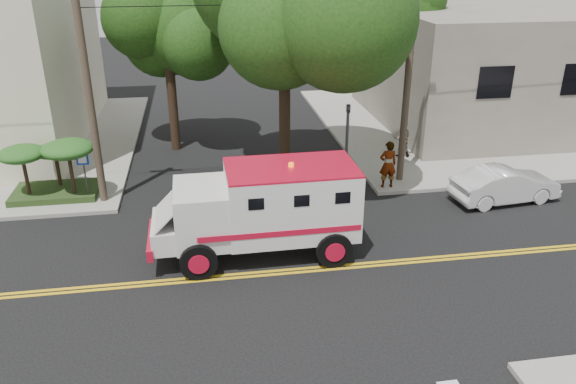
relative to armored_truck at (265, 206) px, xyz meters
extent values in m
plane|color=black|center=(-0.05, -1.25, -1.67)|extent=(100.00, 100.00, 0.00)
cube|color=gray|center=(13.45, 12.25, -1.59)|extent=(17.00, 17.00, 0.15)
cube|color=slate|center=(14.95, 12.75, 1.48)|extent=(14.00, 12.00, 6.00)
cylinder|color=#382D23|center=(-5.65, 4.75, 2.83)|extent=(0.28, 0.28, 9.00)
cylinder|color=#382D23|center=(6.25, 4.95, 2.83)|extent=(0.28, 0.28, 9.00)
cylinder|color=black|center=(1.45, 5.25, 1.83)|extent=(0.44, 0.44, 7.00)
sphere|color=#11380F|center=(1.45, 5.25, 5.33)|extent=(5.32, 5.32, 5.32)
cylinder|color=black|center=(-3.05, 10.75, 1.13)|extent=(0.44, 0.44, 5.60)
sphere|color=#11380F|center=(-3.05, 10.75, 3.93)|extent=(3.92, 3.92, 3.92)
sphere|color=#11380F|center=(-2.21, 10.19, 4.35)|extent=(3.36, 3.36, 3.36)
cylinder|color=black|center=(8.45, 14.75, 1.31)|extent=(0.44, 0.44, 5.95)
sphere|color=#11380F|center=(8.45, 14.75, 4.28)|extent=(4.20, 4.20, 4.20)
sphere|color=#11380F|center=(9.35, 14.15, 4.73)|extent=(3.60, 3.60, 3.60)
cylinder|color=#3F3F42|center=(3.75, 4.35, 0.13)|extent=(0.12, 0.12, 3.60)
imported|color=#3F3F42|center=(3.75, 4.35, 1.48)|extent=(0.15, 0.18, 0.90)
cylinder|color=#3F3F42|center=(-6.25, 4.95, -0.67)|extent=(0.06, 0.06, 2.00)
cube|color=#0C33A5|center=(-6.25, 4.89, 0.13)|extent=(0.45, 0.03, 0.45)
cube|color=#1E3314|center=(-7.55, 5.55, -1.40)|extent=(3.20, 2.00, 0.24)
cylinder|color=black|center=(-8.45, 5.25, -0.52)|extent=(0.14, 0.14, 1.52)
ellipsoid|color=#245218|center=(-8.45, 5.25, 0.34)|extent=(1.73, 1.73, 0.60)
cylinder|color=black|center=(-7.45, 5.95, -0.60)|extent=(0.14, 0.14, 1.36)
ellipsoid|color=#245218|center=(-7.45, 5.95, 0.17)|extent=(1.55, 1.55, 0.54)
cylinder|color=black|center=(-6.75, 5.05, -0.44)|extent=(0.14, 0.14, 1.68)
ellipsoid|color=#245218|center=(-6.75, 5.05, 0.51)|extent=(1.91, 1.91, 0.66)
cube|color=silver|center=(0.83, 0.01, 0.13)|extent=(4.03, 2.41, 2.15)
cube|color=silver|center=(-1.93, -0.02, -0.08)|extent=(1.67, 2.28, 1.74)
cube|color=black|center=(-2.73, -0.03, 0.38)|extent=(0.08, 1.74, 0.72)
cube|color=silver|center=(-3.01, -0.04, -0.59)|extent=(0.95, 2.06, 0.72)
cube|color=#B70E27|center=(-3.52, -0.04, -0.85)|extent=(0.21, 2.21, 0.36)
cube|color=#B70E27|center=(0.83, 0.01, 1.23)|extent=(4.03, 2.41, 0.06)
cylinder|color=black|center=(-2.12, -1.18, -1.11)|extent=(1.13, 0.34, 1.13)
cylinder|color=black|center=(-2.15, 1.12, -1.11)|extent=(1.13, 0.34, 1.13)
cylinder|color=black|center=(1.98, -1.12, -1.11)|extent=(1.13, 0.34, 1.13)
cylinder|color=black|center=(1.95, 1.17, -1.11)|extent=(1.13, 0.34, 1.13)
imported|color=silver|center=(9.59, 2.51, -0.99)|extent=(4.27, 1.89, 1.36)
imported|color=gray|center=(5.45, 4.25, -0.55)|extent=(0.71, 0.47, 1.93)
imported|color=gray|center=(7.26, 7.61, -0.68)|extent=(0.93, 0.79, 1.68)
camera|label=1|loc=(-1.80, -15.70, 7.44)|focal=35.00mm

